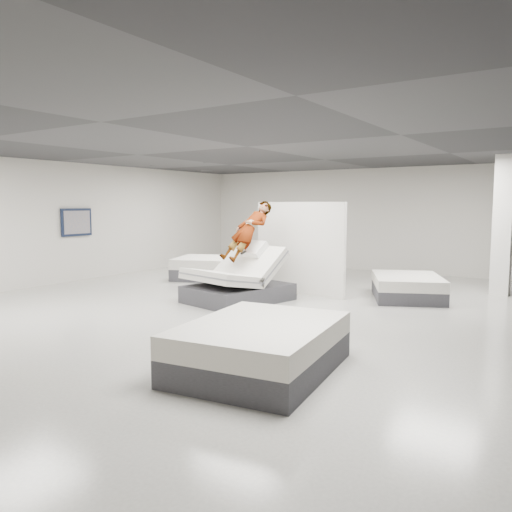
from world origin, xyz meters
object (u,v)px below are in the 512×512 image
at_px(flat_bed_left_far, 216,268).
at_px(flat_bed_right_near, 260,347).
at_px(flat_bed_right_far, 407,287).
at_px(divider_panel, 300,248).
at_px(hero_bed, 237,283).
at_px(column, 503,226).
at_px(remote, 243,252).
at_px(person, 248,242).
at_px(wall_poster, 77,222).

bearing_deg(flat_bed_left_far, flat_bed_right_near, -47.95).
bearing_deg(flat_bed_right_near, flat_bed_right_far, 88.90).
bearing_deg(divider_panel, flat_bed_right_near, -61.99).
bearing_deg(hero_bed, flat_bed_right_near, -50.86).
bearing_deg(flat_bed_right_near, column, 76.70).
relative_size(remote, flat_bed_right_far, 0.06).
relative_size(person, wall_poster, 1.73).
bearing_deg(flat_bed_right_far, remote, -138.72).
relative_size(flat_bed_left_far, column, 0.82).
xyz_separation_m(flat_bed_left_far, column, (7.04, 1.63, 1.30)).
bearing_deg(hero_bed, remote, -18.84).
bearing_deg(flat_bed_right_near, person, 126.06).
height_order(divider_panel, wall_poster, divider_panel).
relative_size(divider_panel, flat_bed_left_far, 0.90).
bearing_deg(person, divider_panel, 76.05).
distance_m(remote, divider_panel, 1.68).
height_order(flat_bed_right_near, column, column).
bearing_deg(remote, wall_poster, -168.26).
distance_m(divider_panel, flat_bed_left_far, 3.29).
distance_m(remote, flat_bed_right_near, 4.39).
height_order(person, divider_panel, divider_panel).
distance_m(flat_bed_right_far, flat_bed_right_near, 5.84).
bearing_deg(column, flat_bed_left_far, -166.97).
relative_size(hero_bed, column, 0.73).
height_order(hero_bed, column, column).
distance_m(hero_bed, column, 6.21).
relative_size(flat_bed_right_far, flat_bed_right_near, 0.94).
xyz_separation_m(flat_bed_right_far, flat_bed_left_far, (-5.39, 0.01, 0.04)).
bearing_deg(flat_bed_left_far, remote, -42.55).
height_order(column, wall_poster, column).
bearing_deg(remote, person, 122.15).
distance_m(hero_bed, remote, 0.72).
bearing_deg(flat_bed_right_far, divider_panel, -160.82).
xyz_separation_m(remote, divider_panel, (0.46, 1.62, -0.01)).
xyz_separation_m(person, flat_bed_right_far, (2.89, 2.02, -1.01)).
relative_size(flat_bed_right_near, flat_bed_left_far, 0.93).
xyz_separation_m(remote, flat_bed_right_far, (2.75, 2.41, -0.82)).
distance_m(person, divider_panel, 1.38).
height_order(flat_bed_left_far, column, column).
xyz_separation_m(flat_bed_right_near, wall_poster, (-8.17, 3.47, 1.29)).
relative_size(flat_bed_right_near, column, 0.76).
xyz_separation_m(divider_panel, flat_bed_left_far, (-3.10, 0.80, -0.77)).
xyz_separation_m(hero_bed, column, (4.61, 3.98, 1.21)).
relative_size(flat_bed_right_near, wall_poster, 2.57).
height_order(hero_bed, remote, hero_bed).
distance_m(divider_panel, flat_bed_right_far, 2.55).
height_order(person, remote, person).
height_order(flat_bed_right_far, column, column).
height_order(remote, flat_bed_left_far, remote).
relative_size(hero_bed, divider_panel, 1.00).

